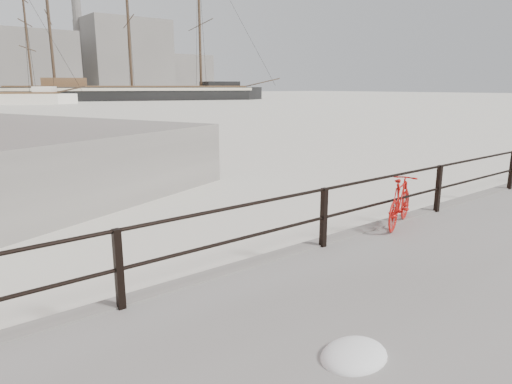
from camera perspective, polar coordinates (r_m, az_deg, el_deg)
ground at (r=10.65m, az=20.74°, el=-3.93°), size 400.00×400.00×0.00m
guardrail at (r=10.37m, az=21.82°, el=0.39°), size 28.00×0.10×1.00m
bicycle at (r=9.07m, az=17.55°, el=-1.15°), size 1.56×0.81×0.96m
barque_black at (r=101.69m, az=-15.13°, el=11.00°), size 68.81×40.48×36.63m
industrial_west at (r=148.07m, az=-28.10°, el=13.96°), size 32.00×18.00×18.00m
industrial_mid at (r=163.38m, az=-16.02°, el=15.80°), size 26.00×20.00×24.00m
industrial_east at (r=177.82m, az=-9.51°, el=14.24°), size 20.00×16.00×14.00m
smokestack at (r=164.34m, az=-21.38°, el=18.92°), size 2.80×2.80×44.00m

